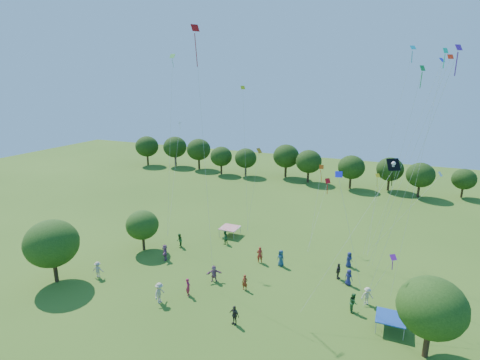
# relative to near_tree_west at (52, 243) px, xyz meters

# --- Properties ---
(near_tree_west) EXTENTS (5.01, 5.01, 6.27)m
(near_tree_west) POSITION_rel_near_tree_west_xyz_m (0.00, 0.00, 0.00)
(near_tree_west) COLOR #422B19
(near_tree_west) RESTS_ON ground
(near_tree_north) EXTENTS (3.69, 3.69, 4.74)m
(near_tree_north) POSITION_rel_near_tree_west_xyz_m (3.42, 9.14, -0.94)
(near_tree_north) COLOR #422B19
(near_tree_north) RESTS_ON ground
(near_tree_east) EXTENTS (4.66, 4.66, 6.05)m
(near_tree_east) POSITION_rel_near_tree_west_xyz_m (32.59, 3.01, -0.06)
(near_tree_east) COLOR #422B19
(near_tree_east) RESTS_ON ground
(treeline) EXTENTS (88.01, 8.77, 6.77)m
(treeline) POSITION_rel_near_tree_west_xyz_m (15.80, 46.03, 0.09)
(treeline) COLOR #422B19
(treeline) RESTS_ON ground
(tent_red_stripe) EXTENTS (2.20, 2.20, 1.10)m
(tent_red_stripe) POSITION_rel_near_tree_west_xyz_m (10.81, 16.82, -2.97)
(tent_red_stripe) COLOR red
(tent_red_stripe) RESTS_ON ground
(tent_blue) EXTENTS (2.20, 2.20, 1.10)m
(tent_blue) POSITION_rel_near_tree_west_xyz_m (30.16, 5.20, -2.97)
(tent_blue) COLOR #163E94
(tent_blue) RESTS_ON ground
(crowd_person_0) EXTENTS (0.90, 0.70, 1.60)m
(crowd_person_0) POSITION_rel_near_tree_west_xyz_m (26.21, 10.68, -3.20)
(crowd_person_0) COLOR navy
(crowd_person_0) RESTS_ON ground
(crowd_person_1) EXTENTS (0.67, 0.75, 1.69)m
(crowd_person_1) POSITION_rel_near_tree_west_xyz_m (13.08, 3.01, -3.16)
(crowd_person_1) COLOR #9D1C3F
(crowd_person_1) RESTS_ON ground
(crowd_person_2) EXTENTS (0.80, 0.93, 1.66)m
(crowd_person_2) POSITION_rel_near_tree_west_xyz_m (6.82, 11.40, -3.17)
(crowd_person_2) COLOR #265825
(crowd_person_2) RESTS_ON ground
(crowd_person_3) EXTENTS (1.16, 0.92, 1.63)m
(crowd_person_3) POSITION_rel_near_tree_west_xyz_m (28.15, 8.04, -3.19)
(crowd_person_3) COLOR #C0B299
(crowd_person_3) RESTS_ON ground
(crowd_person_4) EXTENTS (1.05, 0.70, 1.64)m
(crowd_person_4) POSITION_rel_near_tree_west_xyz_m (18.64, 0.91, -3.18)
(crowd_person_4) COLOR #36302B
(crowd_person_4) RESTS_ON ground
(crowd_person_5) EXTENTS (1.58, 1.30, 1.64)m
(crowd_person_5) POSITION_rel_near_tree_west_xyz_m (14.08, 6.19, -3.18)
(crowd_person_5) COLOR #874F72
(crowd_person_5) RESTS_ON ground
(crowd_person_6) EXTENTS (0.99, 0.79, 1.77)m
(crowd_person_6) POSITION_rel_near_tree_west_xyz_m (19.11, 11.77, -3.12)
(crowd_person_6) COLOR navy
(crowd_person_6) RESTS_ON ground
(crowd_person_7) EXTENTS (0.58, 0.39, 1.50)m
(crowd_person_7) POSITION_rel_near_tree_west_xyz_m (17.45, 5.93, -3.25)
(crowd_person_7) COLOR maroon
(crowd_person_7) RESTS_ON ground
(crowd_person_8) EXTENTS (0.70, 0.92, 1.65)m
(crowd_person_8) POSITION_rel_near_tree_west_xyz_m (11.31, 14.32, -3.18)
(crowd_person_8) COLOR #214D29
(crowd_person_8) RESTS_ON ground
(crowd_person_9) EXTENTS (0.56, 1.25, 1.91)m
(crowd_person_9) POSITION_rel_near_tree_west_xyz_m (11.38, 1.02, -3.05)
(crowd_person_9) COLOR #AFA38C
(crowd_person_9) RESTS_ON ground
(crowd_person_10) EXTENTS (0.66, 1.04, 1.64)m
(crowd_person_10) POSITION_rel_near_tree_west_xyz_m (25.12, 11.46, -3.18)
(crowd_person_10) COLOR #39322E
(crowd_person_10) RESTS_ON ground
(crowd_person_11) EXTENTS (1.46, 1.68, 1.77)m
(crowd_person_11) POSITION_rel_near_tree_west_xyz_m (7.10, 8.06, -3.12)
(crowd_person_11) COLOR #90547B
(crowd_person_11) RESTS_ON ground
(crowd_person_12) EXTENTS (0.84, 0.91, 1.65)m
(crowd_person_12) POSITION_rel_near_tree_west_xyz_m (25.74, 14.40, -3.18)
(crowd_person_12) COLOR navy
(crowd_person_12) RESTS_ON ground
(crowd_person_13) EXTENTS (0.79, 0.67, 1.79)m
(crowd_person_13) POSITION_rel_near_tree_west_xyz_m (16.80, 11.61, -3.11)
(crowd_person_13) COLOR maroon
(crowd_person_13) RESTS_ON ground
(crowd_person_14) EXTENTS (0.66, 0.93, 1.70)m
(crowd_person_14) POSITION_rel_near_tree_west_xyz_m (27.17, 6.47, -3.15)
(crowd_person_14) COLOR #255829
(crowd_person_14) RESTS_ON ground
(crowd_person_15) EXTENTS (1.18, 0.80, 1.65)m
(crowd_person_15) POSITION_rel_near_tree_west_xyz_m (3.15, 2.25, -3.18)
(crowd_person_15) COLOR #B9A694
(crowd_person_15) RESTS_ON ground
(pirate_kite) EXTENTS (6.15, 7.64, 11.45)m
(pirate_kite) POSITION_rel_near_tree_west_xyz_m (28.94, 9.57, 8.00)
(pirate_kite) COLOR black
(red_high_kite) EXTENTS (4.02, 4.74, 22.68)m
(red_high_kite) POSITION_rel_near_tree_west_xyz_m (11.59, 8.57, 15.56)
(red_high_kite) COLOR red
(small_kite_0) EXTENTS (1.03, 6.10, 6.72)m
(small_kite_0) POSITION_rel_near_tree_west_xyz_m (22.07, 18.76, 2.84)
(small_kite_0) COLOR red
(small_kite_1) EXTENTS (0.50, 3.42, 8.84)m
(small_kite_1) POSITION_rel_near_tree_west_xyz_m (21.82, 16.21, 4.28)
(small_kite_1) COLOR #F84E0D
(small_kite_2) EXTENTS (0.55, 4.14, 7.93)m
(small_kite_2) POSITION_rel_near_tree_west_xyz_m (27.52, 18.30, 3.60)
(small_kite_2) COLOR yellow
(small_kite_3) EXTENTS (1.20, 4.31, 20.61)m
(small_kite_3) POSITION_rel_near_tree_west_xyz_m (4.63, 14.38, 13.02)
(small_kite_3) COLOR #1A9026
(small_kite_4) EXTENTS (3.25, 1.37, 10.67)m
(small_kite_4) POSITION_rel_near_tree_west_xyz_m (25.70, 6.55, 5.87)
(small_kite_4) COLOR #131BC1
(small_kite_5) EXTENTS (4.20, 2.44, 19.72)m
(small_kite_5) POSITION_rel_near_tree_west_xyz_m (30.84, 3.78, 11.09)
(small_kite_5) COLOR #6A1CAC
(small_kite_6) EXTENTS (3.74, 9.23, 12.24)m
(small_kite_6) POSITION_rel_near_tree_west_xyz_m (2.95, 17.45, 5.50)
(small_kite_6) COLOR silver
(small_kite_7) EXTENTS (2.87, 4.03, 20.96)m
(small_kite_7) POSITION_rel_near_tree_west_xyz_m (28.93, 18.07, 12.68)
(small_kite_7) COLOR #0B90AE
(small_kite_8) EXTENTS (4.87, 1.05, 19.67)m
(small_kite_8) POSITION_rel_near_tree_west_xyz_m (30.88, 12.13, 10.64)
(small_kite_8) COLOR red
(small_kite_9) EXTENTS (2.02, 1.16, 10.48)m
(small_kite_9) POSITION_rel_near_tree_west_xyz_m (15.02, 15.17, 6.00)
(small_kite_9) COLOR orange
(small_kite_10) EXTENTS (2.09, 2.85, 17.06)m
(small_kite_10) POSITION_rel_near_tree_west_xyz_m (12.22, 18.03, 9.63)
(small_kite_10) COLOR #CBCD12
(small_kite_11) EXTENTS (2.63, 0.78, 18.88)m
(small_kite_11) POSITION_rel_near_tree_west_xyz_m (29.88, 12.49, 11.28)
(small_kite_11) COLOR #1A9137
(small_kite_12) EXTENTS (5.13, 3.19, 19.73)m
(small_kite_12) POSITION_rel_near_tree_west_xyz_m (30.91, 17.58, 11.56)
(small_kite_12) COLOR #1627DF
(small_kite_13) EXTENTS (2.09, 2.50, 5.82)m
(small_kite_13) POSITION_rel_near_tree_west_xyz_m (29.56, 3.79, 2.03)
(small_kite_13) COLOR purple
(small_kite_14) EXTENTS (6.10, 0.58, 9.48)m
(small_kite_14) POSITION_rel_near_tree_west_xyz_m (31.93, 15.41, 4.64)
(small_kite_14) COLOR silver
(small_kite_15) EXTENTS (2.03, 2.09, 20.01)m
(small_kite_15) POSITION_rel_near_tree_west_xyz_m (31.26, 9.27, 11.32)
(small_kite_15) COLOR #0ED7A1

